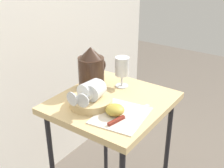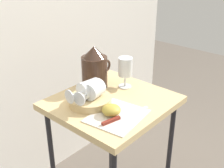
# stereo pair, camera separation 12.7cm
# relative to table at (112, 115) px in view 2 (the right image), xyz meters

# --- Properties ---
(curtain_drape) EXTENTS (2.40, 0.03, 1.97)m
(curtain_drape) POSITION_rel_table_xyz_m (0.00, 0.57, 0.33)
(curtain_drape) COLOR silver
(curtain_drape) RESTS_ON ground_plane
(table) EXTENTS (0.52, 0.48, 0.73)m
(table) POSITION_rel_table_xyz_m (0.00, 0.00, 0.00)
(table) COLOR tan
(table) RESTS_ON ground_plane
(linen_napkin) EXTENTS (0.26, 0.23, 0.00)m
(linen_napkin) POSITION_rel_table_xyz_m (-0.09, -0.11, 0.08)
(linen_napkin) COLOR silver
(linen_napkin) RESTS_ON table
(basket_tray) EXTENTS (0.19, 0.19, 0.03)m
(basket_tray) POSITION_rel_table_xyz_m (-0.09, 0.05, 0.10)
(basket_tray) COLOR tan
(basket_tray) RESTS_ON table
(pitcher) EXTENTS (0.18, 0.13, 0.21)m
(pitcher) POSITION_rel_table_xyz_m (0.05, 0.16, 0.16)
(pitcher) COLOR #382319
(pitcher) RESTS_ON table
(wine_glass_upright) EXTENTS (0.07, 0.07, 0.15)m
(wine_glass_upright) POSITION_rel_table_xyz_m (0.15, 0.04, 0.18)
(wine_glass_upright) COLOR silver
(wine_glass_upright) RESTS_ON table
(wine_glass_tipped_near) EXTENTS (0.16, 0.09, 0.08)m
(wine_glass_tipped_near) POSITION_rel_table_xyz_m (-0.10, 0.05, 0.15)
(wine_glass_tipped_near) COLOR silver
(wine_glass_tipped_near) RESTS_ON basket_tray
(wine_glass_tipped_far) EXTENTS (0.15, 0.09, 0.08)m
(wine_glass_tipped_far) POSITION_rel_table_xyz_m (-0.09, 0.03, 0.15)
(wine_glass_tipped_far) COLOR silver
(wine_glass_tipped_far) RESTS_ON basket_tray
(apple_half_left) EXTENTS (0.08, 0.08, 0.04)m
(apple_half_left) POSITION_rel_table_xyz_m (-0.10, -0.09, 0.11)
(apple_half_left) COLOR #B29938
(apple_half_left) RESTS_ON linen_napkin
(knife) EXTENTS (0.23, 0.06, 0.01)m
(knife) POSITION_rel_table_xyz_m (-0.11, -0.13, 0.09)
(knife) COLOR silver
(knife) RESTS_ON linen_napkin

